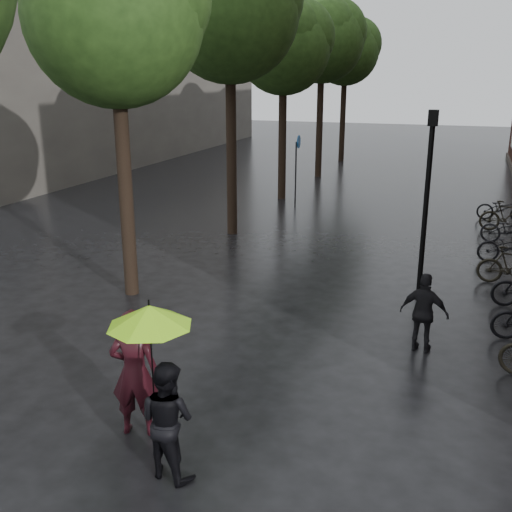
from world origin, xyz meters
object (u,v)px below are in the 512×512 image
at_px(pedestrian_walking, 424,313).
at_px(lamp_post, 428,185).
at_px(person_black, 167,420).
at_px(person_burgundy, 135,373).

height_order(pedestrian_walking, lamp_post, lamp_post).
bearing_deg(lamp_post, person_black, -107.14).
xyz_separation_m(person_burgundy, lamp_post, (3.37, 7.38, 1.62)).
distance_m(pedestrian_walking, lamp_post, 3.74).
bearing_deg(lamp_post, person_burgundy, -114.52).
distance_m(person_burgundy, pedestrian_walking, 5.54).
bearing_deg(pedestrian_walking, lamp_post, -76.02).
relative_size(person_black, pedestrian_walking, 1.05).
bearing_deg(person_black, person_burgundy, -25.19).
height_order(person_burgundy, pedestrian_walking, person_burgundy).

